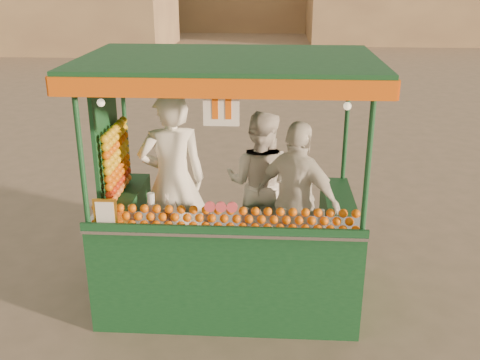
# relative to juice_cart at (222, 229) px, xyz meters

# --- Properties ---
(ground) EXTENTS (90.00, 90.00, 0.00)m
(ground) POSITION_rel_juice_cart_xyz_m (-0.22, 0.16, -0.85)
(ground) COLOR #6E5F4F
(ground) RESTS_ON ground
(juice_cart) EXTENTS (2.89, 1.88, 2.63)m
(juice_cart) POSITION_rel_juice_cart_xyz_m (0.00, 0.00, 0.00)
(juice_cart) COLOR #0F391D
(juice_cart) RESTS_ON ground
(vendor_left) EXTENTS (0.81, 0.63, 1.96)m
(vendor_left) POSITION_rel_juice_cart_xyz_m (-0.55, 0.26, 0.43)
(vendor_left) COLOR white
(vendor_left) RESTS_ON ground
(vendor_middle) EXTENTS (0.94, 0.81, 1.67)m
(vendor_middle) POSITION_rel_juice_cart_xyz_m (0.38, 0.63, 0.29)
(vendor_middle) COLOR silver
(vendor_middle) RESTS_ON ground
(vendor_right) EXTENTS (1.05, 0.90, 1.69)m
(vendor_right) POSITION_rel_juice_cart_xyz_m (0.79, 0.11, 0.30)
(vendor_right) COLOR silver
(vendor_right) RESTS_ON ground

